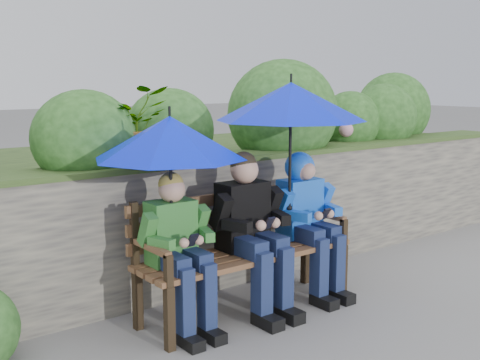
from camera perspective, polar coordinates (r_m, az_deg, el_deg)
ground at (r=4.30m, az=0.83°, el=-12.77°), size 60.00×60.00×0.00m
garden_backdrop at (r=5.42m, az=-9.72°, el=-1.27°), size 8.00×2.87×1.85m
park_bench at (r=4.27m, az=0.06°, el=-6.02°), size 1.62×0.47×0.85m
boy_left at (r=3.89m, az=-5.83°, el=-6.09°), size 0.46×0.53×1.05m
boy_middle at (r=4.20m, az=1.10°, el=-4.34°), size 0.53×0.61×1.14m
boy_right at (r=4.56m, az=6.42°, el=-2.98°), size 0.49×0.60×1.09m
umbrella_left at (r=3.77m, az=-6.65°, el=4.01°), size 0.97×0.97×0.81m
umbrella_right at (r=4.32m, az=4.84°, el=7.40°), size 1.08×1.08×0.99m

